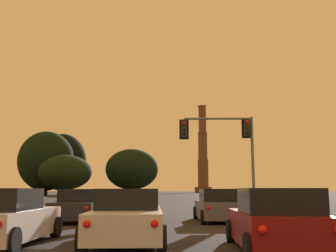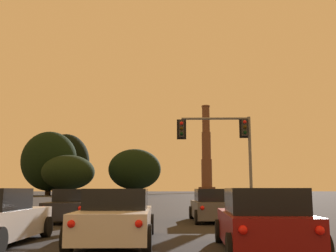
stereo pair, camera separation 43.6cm
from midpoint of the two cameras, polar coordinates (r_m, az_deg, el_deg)
sedan_center_lane_second at (r=11.06m, az=-6.98°, el=-12.95°), size 2.18×4.77×1.43m
hatchback_right_lane_second at (r=9.48m, az=14.12°, el=-13.41°), size 2.03×4.15×1.44m
hatchback_right_lane_front at (r=17.93m, az=6.61°, el=-11.50°), size 2.04×4.16×1.44m
sedan_left_lane_front at (r=18.52m, az=-13.35°, el=-11.24°), size 2.13×4.76×1.43m
hatchback_left_lane_second at (r=11.28m, az=-23.69°, el=-12.20°), size 1.90×4.11×1.44m
traffic_light_overhead_right at (r=24.24m, az=8.19°, el=-1.95°), size 4.63×0.50×5.82m
smokestack at (r=180.33m, az=5.01°, el=-4.62°), size 7.66×7.66×39.97m
treeline_right_mid at (r=106.00m, az=-15.21°, el=-5.08°), size 12.35×11.12×15.79m
treeline_left_mid at (r=94.76m, az=-14.82°, el=-6.52°), size 12.25×11.03×9.36m
treeline_center_right at (r=97.17m, az=-5.39°, el=-6.27°), size 12.88×11.59×11.27m
treeline_far_left at (r=101.46m, az=-17.39°, el=-4.86°), size 13.61×12.25×15.64m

